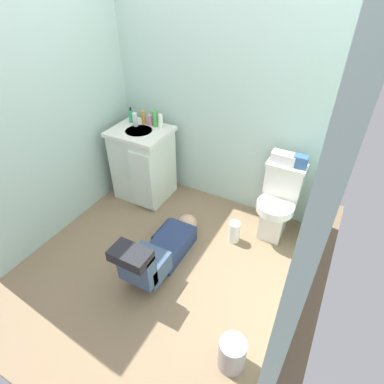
% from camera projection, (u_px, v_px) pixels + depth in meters
% --- Properties ---
extents(ground_plane, '(2.77, 3.00, 0.04)m').
position_uv_depth(ground_plane, '(170.00, 252.00, 3.05)').
color(ground_plane, '#866C50').
extents(wall_back, '(2.43, 0.08, 2.40)m').
position_uv_depth(wall_back, '(221.00, 94.00, 3.06)').
color(wall_back, '#AECBC0').
rests_on(wall_back, ground_plane).
extents(wall_left, '(0.08, 2.00, 2.40)m').
position_uv_depth(wall_left, '(49.00, 108.00, 2.77)').
color(wall_left, '#AECBC0').
rests_on(wall_left, ground_plane).
extents(wall_right, '(0.08, 2.00, 2.40)m').
position_uv_depth(wall_right, '(331.00, 180.00, 1.88)').
color(wall_right, '#AECBC0').
rests_on(wall_right, ground_plane).
extents(toilet, '(0.36, 0.46, 0.75)m').
position_uv_depth(toilet, '(278.00, 202.00, 3.05)').
color(toilet, silver).
rests_on(toilet, ground_plane).
extents(vanity_cabinet, '(0.60, 0.53, 0.82)m').
position_uv_depth(vanity_cabinet, '(143.00, 163.00, 3.52)').
color(vanity_cabinet, silver).
rests_on(vanity_cabinet, ground_plane).
extents(faucet, '(0.02, 0.02, 0.10)m').
position_uv_depth(faucet, '(147.00, 120.00, 3.36)').
color(faucet, silver).
rests_on(faucet, vanity_cabinet).
extents(person_plumber, '(0.39, 1.06, 0.52)m').
position_uv_depth(person_plumber, '(159.00, 251.00, 2.80)').
color(person_plumber, navy).
rests_on(person_plumber, ground_plane).
extents(tissue_box, '(0.22, 0.11, 0.10)m').
position_uv_depth(tissue_box, '(284.00, 158.00, 2.87)').
color(tissue_box, silver).
rests_on(tissue_box, toilet).
extents(toiletry_bag, '(0.12, 0.09, 0.11)m').
position_uv_depth(toiletry_bag, '(300.00, 161.00, 2.81)').
color(toiletry_bag, '#33598C').
rests_on(toiletry_bag, toilet).
extents(soap_dispenser, '(0.06, 0.06, 0.17)m').
position_uv_depth(soap_dispenser, '(131.00, 116.00, 3.41)').
color(soap_dispenser, '#37A260').
rests_on(soap_dispenser, vanity_cabinet).
extents(bottle_clear, '(0.05, 0.05, 0.14)m').
position_uv_depth(bottle_clear, '(135.00, 120.00, 3.32)').
color(bottle_clear, silver).
rests_on(bottle_clear, vanity_cabinet).
extents(bottle_amber, '(0.05, 0.05, 0.15)m').
position_uv_depth(bottle_amber, '(143.00, 118.00, 3.36)').
color(bottle_amber, gold).
rests_on(bottle_amber, vanity_cabinet).
extents(bottle_pink, '(0.05, 0.05, 0.11)m').
position_uv_depth(bottle_pink, '(150.00, 120.00, 3.35)').
color(bottle_pink, pink).
rests_on(bottle_pink, vanity_cabinet).
extents(bottle_green, '(0.06, 0.06, 0.17)m').
position_uv_depth(bottle_green, '(155.00, 119.00, 3.31)').
color(bottle_green, '#4C9B49').
rests_on(bottle_green, vanity_cabinet).
extents(bottle_white, '(0.05, 0.05, 0.15)m').
position_uv_depth(bottle_white, '(161.00, 121.00, 3.29)').
color(bottle_white, silver).
rests_on(bottle_white, vanity_cabinet).
extents(trash_can, '(0.19, 0.19, 0.26)m').
position_uv_depth(trash_can, '(232.00, 354.00, 2.12)').
color(trash_can, gray).
rests_on(trash_can, ground_plane).
extents(paper_towel_roll, '(0.11, 0.11, 0.22)m').
position_uv_depth(paper_towel_roll, '(234.00, 232.00, 3.09)').
color(paper_towel_roll, white).
rests_on(paper_towel_roll, ground_plane).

